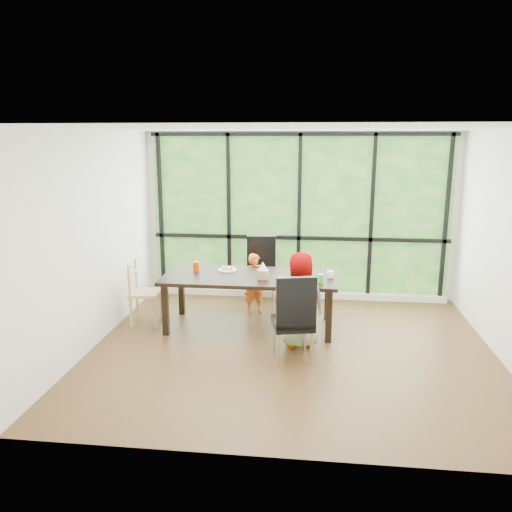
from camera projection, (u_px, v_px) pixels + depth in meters
name	position (u px, v px, depth m)	size (l,w,h in m)	color
ground	(291.00, 349.00, 6.40)	(5.00, 5.00, 0.00)	black
back_wall	(299.00, 216.00, 8.27)	(5.00, 5.00, 0.00)	silver
foliage_backdrop	(299.00, 216.00, 8.25)	(4.80, 0.02, 2.65)	#1C4B1B
window_mullions	(299.00, 217.00, 8.21)	(4.80, 0.06, 2.65)	black
window_sill	(297.00, 294.00, 8.46)	(4.80, 0.12, 0.10)	silver
dining_table	(250.00, 301.00, 7.06)	(2.37, 1.04, 0.75)	black
chair_window_leather	(261.00, 272.00, 7.98)	(0.46, 0.46, 1.08)	black
chair_interior_leather	(293.00, 317.00, 5.97)	(0.46, 0.46, 1.08)	black
chair_end_beech	(145.00, 293.00, 7.20)	(0.42, 0.40, 0.90)	tan
child_toddler	(255.00, 283.00, 7.65)	(0.33, 0.22, 0.91)	orange
child_older	(299.00, 300.00, 6.37)	(0.60, 0.39, 1.22)	slate
placemat	(296.00, 281.00, 6.70)	(0.51, 0.38, 0.01)	tan
plate_far	(227.00, 270.00, 7.24)	(0.26, 0.26, 0.02)	white
plate_near	(294.00, 281.00, 6.69)	(0.22, 0.22, 0.01)	white
orange_cup	(196.00, 266.00, 7.20)	(0.08, 0.08, 0.13)	#DF3E00
green_cup	(320.00, 279.00, 6.60)	(0.08, 0.08, 0.12)	green
white_mug	(330.00, 274.00, 6.87)	(0.09, 0.09, 0.09)	white
tissue_box	(263.00, 274.00, 6.80)	(0.14, 0.14, 0.12)	tan
crepe_rolls_far	(227.00, 268.00, 7.23)	(0.20, 0.12, 0.04)	tan
crepe_rolls_near	(294.00, 279.00, 6.68)	(0.15, 0.12, 0.04)	tan
straw_white	(196.00, 259.00, 7.18)	(0.01, 0.01, 0.20)	white
straw_pink	(321.00, 271.00, 6.58)	(0.01, 0.01, 0.20)	pink
tissue	(263.00, 266.00, 6.77)	(0.12, 0.12, 0.11)	white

